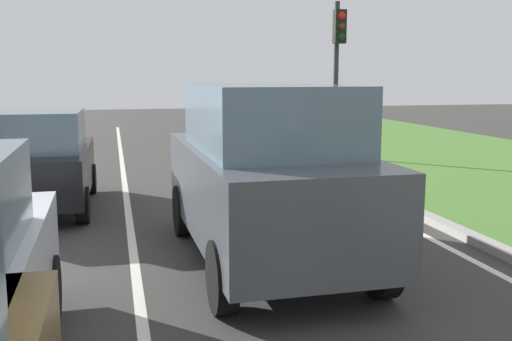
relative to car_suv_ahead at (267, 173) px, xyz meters
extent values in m
plane|color=#383533|center=(-0.96, 4.58, -1.17)|extent=(60.00, 60.00, 0.00)
cube|color=silver|center=(-1.66, 4.58, -1.16)|extent=(0.12, 32.00, 0.01)
cube|color=silver|center=(2.64, 4.58, -1.16)|extent=(0.12, 32.00, 0.01)
cube|color=#9E9B93|center=(3.14, 4.58, -1.11)|extent=(0.24, 48.00, 0.12)
cube|color=#474C51|center=(0.00, 0.04, -0.24)|extent=(1.97, 4.53, 1.10)
cube|color=slate|center=(0.00, -0.11, 0.71)|extent=(1.74, 2.73, 0.80)
cylinder|color=black|center=(-0.90, 1.56, -0.79)|extent=(0.23, 0.76, 0.76)
cylinder|color=black|center=(0.85, 1.58, -0.79)|extent=(0.23, 0.76, 0.76)
cylinder|color=black|center=(-0.85, -1.50, -0.79)|extent=(0.23, 0.76, 0.76)
cylinder|color=black|center=(0.90, -1.48, -0.79)|extent=(0.23, 0.76, 0.76)
cylinder|color=black|center=(-2.56, -1.25, -0.85)|extent=(0.23, 0.64, 0.64)
cube|color=black|center=(-3.13, 3.93, -0.47)|extent=(1.70, 3.73, 0.80)
cube|color=slate|center=(-3.14, 3.68, 0.27)|extent=(1.51, 1.93, 0.68)
cylinder|color=black|center=(-3.87, 5.20, -0.87)|extent=(0.23, 0.60, 0.60)
cylinder|color=black|center=(-2.36, 5.18, -0.87)|extent=(0.23, 0.60, 0.60)
cylinder|color=black|center=(-2.40, 2.66, -0.87)|extent=(0.23, 0.60, 0.60)
cylinder|color=#2D2D2D|center=(4.23, 8.62, 1.02)|extent=(0.14, 0.14, 4.36)
cube|color=black|center=(4.23, 8.42, 2.51)|extent=(0.32, 0.24, 0.90)
sphere|color=red|center=(4.23, 8.29, 2.79)|extent=(0.20, 0.20, 0.20)
sphere|color=#382B0C|center=(4.23, 8.29, 2.51)|extent=(0.20, 0.20, 0.20)
sphere|color=black|center=(4.23, 8.29, 2.23)|extent=(0.20, 0.20, 0.20)
camera|label=1|loc=(-1.87, -7.19, 1.25)|focal=41.83mm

